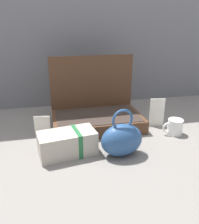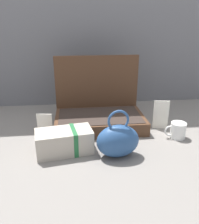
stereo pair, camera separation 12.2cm
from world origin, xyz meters
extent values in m
plane|color=slate|center=(0.00, 0.00, 0.00)|extent=(6.00, 6.00, 0.00)
cube|color=slate|center=(0.00, 0.58, 0.70)|extent=(3.20, 0.06, 1.40)
cube|color=#4C301E|center=(0.03, 0.11, 0.04)|extent=(0.51, 0.30, 0.07)
cube|color=#332823|center=(0.03, 0.11, 0.08)|extent=(0.47, 0.27, 0.00)
cube|color=#4C301E|center=(0.03, 0.27, 0.20)|extent=(0.51, 0.02, 0.40)
ellipsoid|color=#284C7F|center=(0.08, -0.21, 0.08)|extent=(0.21, 0.14, 0.16)
torus|color=#284C7F|center=(0.08, -0.21, 0.18)|extent=(0.10, 0.02, 0.10)
cube|color=#B2A899|center=(-0.17, -0.15, 0.06)|extent=(0.28, 0.17, 0.11)
cube|color=#236638|center=(-0.12, -0.14, 0.06)|extent=(0.04, 0.14, 0.12)
cylinder|color=white|center=(0.43, -0.07, 0.04)|extent=(0.08, 0.08, 0.09)
torus|color=white|center=(0.39, -0.07, 0.04)|extent=(0.06, 0.01, 0.06)
cube|color=white|center=(-0.28, 0.08, 0.06)|extent=(0.09, 0.02, 0.11)
cube|color=white|center=(0.38, 0.06, 0.08)|extent=(0.09, 0.02, 0.17)
camera|label=1|loc=(-0.23, -1.13, 0.59)|focal=37.82mm
camera|label=2|loc=(-0.11, -1.15, 0.59)|focal=37.82mm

